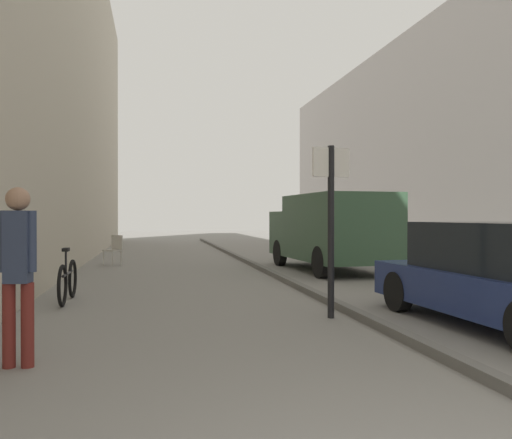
{
  "coord_description": "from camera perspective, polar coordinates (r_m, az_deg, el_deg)",
  "views": [
    {
      "loc": [
        -1.45,
        -1.81,
        1.54
      ],
      "look_at": [
        1.13,
        11.27,
        1.45
      ],
      "focal_mm": 36.76,
      "sensor_mm": 36.0,
      "label": 1
    }
  ],
  "objects": [
    {
      "name": "delivery_van",
      "position": [
        14.95,
        8.09,
        -1.09
      ],
      "size": [
        2.38,
        5.11,
        2.13
      ],
      "rotation": [
        0.0,
        0.0,
        0.06
      ],
      "color": "#335138",
      "rests_on": "ground_plane"
    },
    {
      "name": "cafe_chair_near_window",
      "position": [
        17.02,
        -15.16,
        -2.99
      ],
      "size": [
        0.62,
        0.62,
        0.94
      ],
      "rotation": [
        0.0,
        0.0,
        2.43
      ],
      "color": "#B7B2A8",
      "rests_on": "ground_plane"
    },
    {
      "name": "parked_car",
      "position": [
        8.07,
        25.35,
        -5.54
      ],
      "size": [
        2.01,
        4.28,
        1.45
      ],
      "rotation": [
        0.0,
        0.0,
        0.05
      ],
      "color": "navy",
      "rests_on": "ground_plane"
    },
    {
      "name": "street_sign_post",
      "position": [
        7.98,
        8.16,
        0.42
      ],
      "size": [
        0.6,
        0.11,
        2.6
      ],
      "rotation": [
        0.0,
        0.0,
        3.28
      ],
      "color": "black",
      "rests_on": "ground_plane"
    },
    {
      "name": "ground_plane",
      "position": [
        13.97,
        -5.15,
        -5.96
      ],
      "size": [
        80.0,
        80.0,
        0.0
      ],
      "primitive_type": "plane",
      "color": "gray"
    },
    {
      "name": "bicycle_leaning",
      "position": [
        10.01,
        -19.81,
        -6.29
      ],
      "size": [
        0.1,
        1.77,
        0.98
      ],
      "rotation": [
        0.0,
        0.0,
        -0.01
      ],
      "color": "black",
      "rests_on": "ground_plane"
    },
    {
      "name": "kerb_strip",
      "position": [
        14.21,
        1.22,
        -5.61
      ],
      "size": [
        0.16,
        40.0,
        0.12
      ],
      "primitive_type": "cube",
      "color": "#615F5B",
      "rests_on": "ground_plane"
    },
    {
      "name": "building_facade_left",
      "position": [
        14.97,
        -24.74,
        18.78
      ],
      "size": [
        2.35,
        40.0,
        12.55
      ],
      "primitive_type": "cube",
      "color": "#BCB29E",
      "rests_on": "ground_plane"
    },
    {
      "name": "pedestrian_main_foreground",
      "position": [
        5.85,
        -24.47,
        -4.37
      ],
      "size": [
        0.36,
        0.24,
        1.83
      ],
      "rotation": [
        0.0,
        0.0,
        -0.11
      ],
      "color": "maroon",
      "rests_on": "ground_plane"
    }
  ]
}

